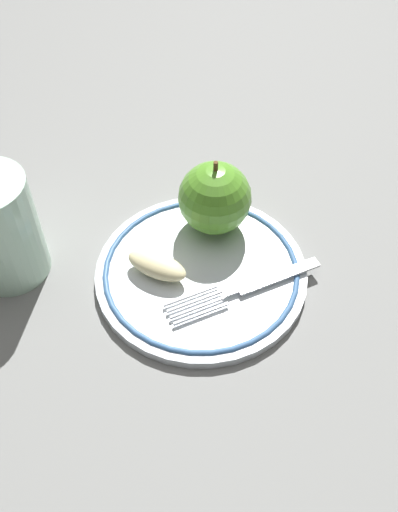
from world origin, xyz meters
TOP-DOWN VIEW (x-y plane):
  - ground_plane at (0.00, 0.00)m, footprint 2.00×2.00m
  - plate at (0.00, -0.02)m, footprint 0.22×0.22m
  - apple_red_whole at (-0.02, -0.08)m, footprint 0.08×0.08m
  - apple_slice_front at (0.04, -0.02)m, footprint 0.07×0.06m
  - fork at (-0.05, 0.01)m, footprint 0.16×0.07m

SIDE VIEW (x-z plane):
  - ground_plane at x=0.00m, z-range 0.00..0.00m
  - plate at x=0.00m, z-range 0.00..0.01m
  - fork at x=-0.05m, z-range 0.01..0.02m
  - apple_slice_front at x=0.04m, z-range 0.01..0.03m
  - apple_red_whole at x=-0.02m, z-range 0.01..0.10m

